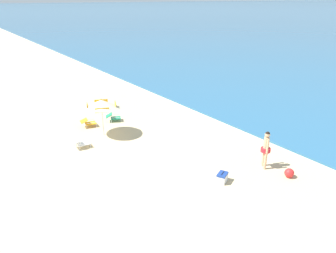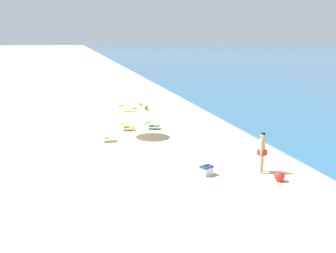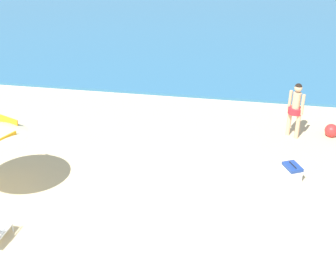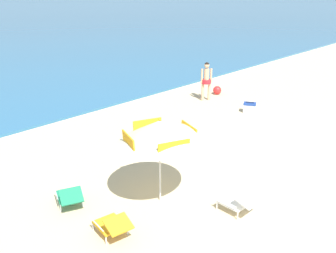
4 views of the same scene
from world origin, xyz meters
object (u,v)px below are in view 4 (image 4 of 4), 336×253
(lounge_chair_under_umbrella, at_px, (239,201))
(beach_ball, at_px, (217,90))
(person_standing_near_shore, at_px, (206,79))
(beach_umbrella_striped_main, at_px, (160,131))
(cooler_box, at_px, (250,107))
(lounge_chair_facing_sea, at_px, (70,195))
(lounge_chair_beside_umbrella, at_px, (113,224))

(lounge_chair_under_umbrella, relative_size, beach_ball, 2.21)
(person_standing_near_shore, xyz_separation_m, beach_ball, (1.17, 0.20, -0.80))
(beach_umbrella_striped_main, relative_size, beach_ball, 7.22)
(beach_umbrella_striped_main, distance_m, person_standing_near_shore, 8.62)
(person_standing_near_shore, bearing_deg, cooler_box, -94.27)
(beach_umbrella_striped_main, relative_size, lounge_chair_under_umbrella, 3.26)
(beach_umbrella_striped_main, relative_size, cooler_box, 4.83)
(beach_umbrella_striped_main, relative_size, lounge_chair_facing_sea, 2.83)
(person_standing_near_shore, relative_size, cooler_box, 2.88)
(lounge_chair_facing_sea, bearing_deg, person_standing_near_shore, 17.98)
(lounge_chair_beside_umbrella, bearing_deg, person_standing_near_shore, 26.54)
(cooler_box, bearing_deg, lounge_chair_under_umbrella, -151.06)
(lounge_chair_under_umbrella, xyz_separation_m, person_standing_near_shore, (6.60, 5.92, 0.72))
(beach_ball, bearing_deg, beach_umbrella_striped_main, -152.43)
(beach_ball, bearing_deg, person_standing_near_shore, -170.39)
(lounge_chair_under_umbrella, height_order, person_standing_near_shore, person_standing_near_shore)
(lounge_chair_under_umbrella, bearing_deg, lounge_chair_beside_umbrella, 150.16)
(lounge_chair_beside_umbrella, xyz_separation_m, beach_ball, (10.21, 4.71, -0.08))
(cooler_box, bearing_deg, lounge_chair_facing_sea, -176.39)
(lounge_chair_beside_umbrella, relative_size, beach_ball, 2.38)
(beach_umbrella_striped_main, xyz_separation_m, lounge_chair_beside_umbrella, (-1.61, -0.22, -1.51))
(lounge_chair_beside_umbrella, height_order, person_standing_near_shore, person_standing_near_shore)
(beach_umbrella_striped_main, bearing_deg, cooler_box, 14.86)
(beach_umbrella_striped_main, distance_m, lounge_chair_beside_umbrella, 2.21)
(lounge_chair_under_umbrella, bearing_deg, lounge_chair_facing_sea, 128.85)
(beach_umbrella_striped_main, relative_size, lounge_chair_beside_umbrella, 3.03)
(person_standing_near_shore, distance_m, cooler_box, 2.50)
(lounge_chair_beside_umbrella, relative_size, cooler_box, 1.59)
(lounge_chair_facing_sea, bearing_deg, beach_umbrella_striped_main, -40.96)
(lounge_chair_under_umbrella, bearing_deg, person_standing_near_shore, 41.89)
(cooler_box, xyz_separation_m, beach_ball, (1.34, 2.56, -0.00))
(beach_umbrella_striped_main, height_order, beach_ball, beach_umbrella_striped_main)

